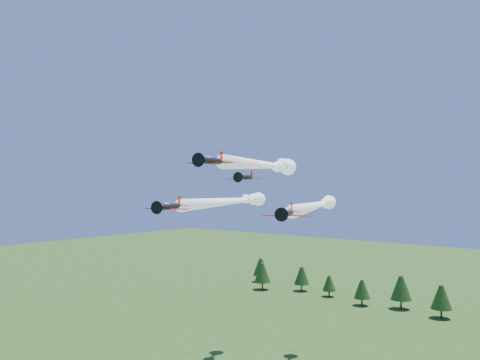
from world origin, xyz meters
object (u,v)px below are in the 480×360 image
Objects in this scene: plane_right at (317,205)px; plane_slot at (245,177)px; plane_left at (232,201)px; plane_lead at (265,165)px.

plane_slot is at bearing -111.33° from plane_right.
plane_lead is at bearing -48.62° from plane_left.
plane_right is 27.78m from plane_slot.
plane_right is at bearing 7.78° from plane_left.
plane_lead is 0.74× the size of plane_right.
plane_lead is 21.29m from plane_right.
plane_right is at bearing 73.40° from plane_slot.
plane_right is (18.45, 8.56, -0.79)m from plane_left.
plane_right is 7.26× the size of plane_slot.
plane_left is at bearing 118.31° from plane_slot.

